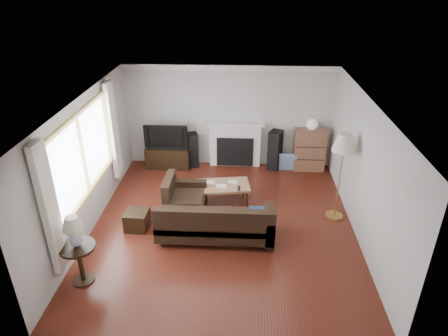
# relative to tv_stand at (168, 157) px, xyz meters

# --- Properties ---
(room) EXTENTS (5.10, 5.60, 2.54)m
(room) POSITION_rel_tv_stand_xyz_m (1.51, -2.48, 0.98)
(room) COLOR #531D12
(room) RESTS_ON ground
(window) EXTENTS (0.12, 2.74, 1.54)m
(window) POSITION_rel_tv_stand_xyz_m (-0.94, -2.68, 1.28)
(window) COLOR olive
(window) RESTS_ON room
(curtain_near) EXTENTS (0.10, 0.35, 2.10)m
(curtain_near) POSITION_rel_tv_stand_xyz_m (-0.89, -4.20, 1.13)
(curtain_near) COLOR white
(curtain_near) RESTS_ON room
(curtain_far) EXTENTS (0.10, 0.35, 2.10)m
(curtain_far) POSITION_rel_tv_stand_xyz_m (-0.89, -1.16, 1.13)
(curtain_far) COLOR white
(curtain_far) RESTS_ON room
(fireplace) EXTENTS (1.40, 0.26, 1.15)m
(fireplace) POSITION_rel_tv_stand_xyz_m (1.66, 0.16, 0.31)
(fireplace) COLOR white
(fireplace) RESTS_ON room
(tv_stand) EXTENTS (1.07, 0.48, 0.54)m
(tv_stand) POSITION_rel_tv_stand_xyz_m (0.00, 0.00, 0.00)
(tv_stand) COLOR black
(tv_stand) RESTS_ON ground
(television) EXTENTS (1.06, 0.14, 0.61)m
(television) POSITION_rel_tv_stand_xyz_m (-0.00, 0.00, 0.57)
(television) COLOR black
(television) RESTS_ON tv_stand
(speaker_left) EXTENTS (0.32, 0.35, 0.87)m
(speaker_left) POSITION_rel_tv_stand_xyz_m (0.61, 0.07, 0.17)
(speaker_left) COLOR black
(speaker_left) RESTS_ON ground
(speaker_right) EXTENTS (0.39, 0.41, 0.99)m
(speaker_right) POSITION_rel_tv_stand_xyz_m (2.63, 0.03, 0.23)
(speaker_right) COLOR black
(speaker_right) RESTS_ON ground
(bookshelf) EXTENTS (0.75, 0.36, 1.04)m
(bookshelf) POSITION_rel_tv_stand_xyz_m (3.47, 0.05, 0.25)
(bookshelf) COLOR brown
(bookshelf) RESTS_ON ground
(globe_lamp) EXTENTS (0.26, 0.26, 0.26)m
(globe_lamp) POSITION_rel_tv_stand_xyz_m (3.47, 0.05, 0.90)
(globe_lamp) COLOR white
(globe_lamp) RESTS_ON bookshelf
(sectional_sofa) EXTENTS (2.30, 1.68, 0.74)m
(sectional_sofa) POSITION_rel_tv_stand_xyz_m (1.39, -2.87, 0.10)
(sectional_sofa) COLOR black
(sectional_sofa) RESTS_ON ground
(coffee_table) EXTENTS (1.23, 0.78, 0.45)m
(coffee_table) POSITION_rel_tv_stand_xyz_m (1.43, -1.66, -0.04)
(coffee_table) COLOR #956847
(coffee_table) RESTS_ON ground
(footstool) EXTENTS (0.45, 0.45, 0.36)m
(footstool) POSITION_rel_tv_stand_xyz_m (-0.13, -2.65, -0.09)
(footstool) COLOR black
(footstool) RESTS_ON ground
(floor_lamp) EXTENTS (0.50, 0.50, 1.78)m
(floor_lamp) POSITION_rel_tv_stand_xyz_m (3.73, -2.04, 0.62)
(floor_lamp) COLOR #B3873E
(floor_lamp) RESTS_ON ground
(side_table) EXTENTS (0.55, 0.55, 0.69)m
(side_table) POSITION_rel_tv_stand_xyz_m (-0.64, -4.13, 0.08)
(side_table) COLOR black
(side_table) RESTS_ON ground
(table_lamp) EXTENTS (0.32, 0.32, 0.52)m
(table_lamp) POSITION_rel_tv_stand_xyz_m (-0.64, -4.13, 0.68)
(table_lamp) COLOR silver
(table_lamp) RESTS_ON side_table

